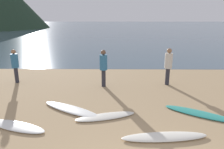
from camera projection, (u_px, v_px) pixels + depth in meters
ground_plane at (125, 71)px, 12.60m from camera, size 120.00×120.00×0.20m
ocean_water at (117, 27)px, 60.80m from camera, size 140.00×100.00×0.01m
surfboard_0 at (17, 126)px, 6.11m from camera, size 1.98×1.12×0.07m
surfboard_1 at (71, 109)px, 7.19m from camera, size 2.35×1.70×0.08m
surfboard_2 at (106, 116)px, 6.71m from camera, size 2.02×1.03×0.07m
surfboard_3 at (165, 137)px, 5.56m from camera, size 2.35×0.68×0.09m
surfboard_4 at (199, 114)px, 6.90m from camera, size 2.22×1.65×0.06m
person_0 at (15, 63)px, 9.93m from camera, size 0.33×0.33×1.62m
person_1 at (103, 65)px, 9.39m from camera, size 0.34×0.34×1.69m
person_2 at (168, 64)px, 9.62m from camera, size 0.35×0.35×1.72m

